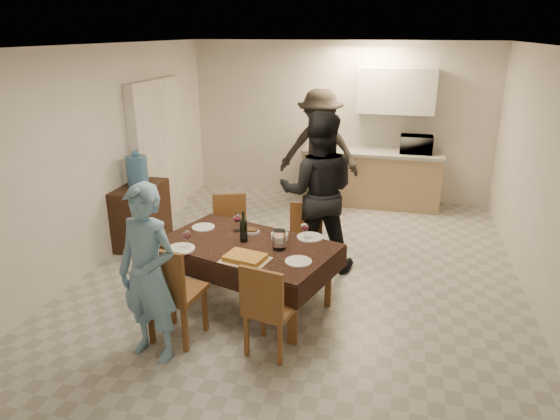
{
  "coord_description": "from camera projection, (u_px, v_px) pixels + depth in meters",
  "views": [
    {
      "loc": [
        1.01,
        -5.36,
        2.75
      ],
      "look_at": [
        -0.22,
        -0.3,
        0.86
      ],
      "focal_mm": 32.0,
      "sensor_mm": 36.0,
      "label": 1
    }
  ],
  "objects": [
    {
      "name": "stub_partition",
      "position": [
        159.0,
        152.0,
        7.33
      ],
      "size": [
        0.15,
        1.4,
        2.1
      ],
      "primitive_type": "cube",
      "color": "white",
      "rests_on": "floor"
    },
    {
      "name": "wall_left",
      "position": [
        107.0,
        154.0,
        6.17
      ],
      "size": [
        0.02,
        6.0,
        2.6
      ],
      "primitive_type": "cube",
      "color": "silver",
      "rests_on": "floor"
    },
    {
      "name": "ceiling",
      "position": [
        307.0,
        45.0,
        5.17
      ],
      "size": [
        5.0,
        6.0,
        0.02
      ],
      "primitive_type": "cube",
      "color": "white",
      "rests_on": "wall_back"
    },
    {
      "name": "water_pitcher",
      "position": [
        279.0,
        240.0,
        4.95
      ],
      "size": [
        0.13,
        0.13,
        0.2
      ],
      "primitive_type": "cylinder",
      "color": "white",
      "rests_on": "dining_table"
    },
    {
      "name": "kitchen_base_cabinet",
      "position": [
        371.0,
        179.0,
        8.23
      ],
      "size": [
        2.2,
        0.6,
        0.86
      ],
      "primitive_type": "cube",
      "color": "#A48062",
      "rests_on": "floor"
    },
    {
      "name": "upper_cabinet",
      "position": [
        396.0,
        91.0,
        7.8
      ],
      "size": [
        1.2,
        0.34,
        0.7
      ],
      "primitive_type": "cube",
      "color": "silver",
      "rests_on": "wall_back"
    },
    {
      "name": "wall_right",
      "position": [
        547.0,
        182.0,
        5.06
      ],
      "size": [
        0.02,
        6.0,
        2.6
      ],
      "primitive_type": "cube",
      "color": "silver",
      "rests_on": "floor"
    },
    {
      "name": "wall_back",
      "position": [
        339.0,
        122.0,
        8.35
      ],
      "size": [
        5.0,
        0.02,
        2.6
      ],
      "primitive_type": "cube",
      "color": "silver",
      "rests_on": "floor"
    },
    {
      "name": "chair_near_right",
      "position": [
        269.0,
        302.0,
        4.29
      ],
      "size": [
        0.48,
        0.48,
        0.48
      ],
      "rotation": [
        0.0,
        0.0,
        -0.2
      ],
      "color": "brown",
      "rests_on": "floor"
    },
    {
      "name": "plate_far_right",
      "position": [
        310.0,
        237.0,
        5.24
      ],
      "size": [
        0.28,
        0.28,
        0.02
      ],
      "primitive_type": "cylinder",
      "color": "white",
      "rests_on": "dining_table"
    },
    {
      "name": "wine_bottle",
      "position": [
        243.0,
        227.0,
        5.11
      ],
      "size": [
        0.08,
        0.08,
        0.32
      ],
      "primitive_type": null,
      "color": "black",
      "rests_on": "dining_table"
    },
    {
      "name": "plate_near_right",
      "position": [
        298.0,
        261.0,
        4.7
      ],
      "size": [
        0.25,
        0.25,
        0.01
      ],
      "primitive_type": "cylinder",
      "color": "white",
      "rests_on": "dining_table"
    },
    {
      "name": "water_jug",
      "position": [
        137.0,
        171.0,
        6.49
      ],
      "size": [
        0.27,
        0.27,
        0.4
      ],
      "primitive_type": "cylinder",
      "color": "#4880B7",
      "rests_on": "console"
    },
    {
      "name": "plate_near_left",
      "position": [
        180.0,
        249.0,
        4.96
      ],
      "size": [
        0.29,
        0.29,
        0.02
      ],
      "primitive_type": "cylinder",
      "color": "white",
      "rests_on": "dining_table"
    },
    {
      "name": "mushroom_dish",
      "position": [
        250.0,
        232.0,
        5.37
      ],
      "size": [
        0.18,
        0.18,
        0.03
      ],
      "primitive_type": "cylinder",
      "color": "white",
      "rests_on": "dining_table"
    },
    {
      "name": "wine_glass_b",
      "position": [
        305.0,
        231.0,
        5.18
      ],
      "size": [
        0.08,
        0.08,
        0.19
      ],
      "primitive_type": null,
      "color": "white",
      "rests_on": "dining_table"
    },
    {
      "name": "console",
      "position": [
        142.0,
        215.0,
        6.7
      ],
      "size": [
        0.44,
        0.88,
        0.81
      ],
      "primitive_type": "cube",
      "color": "#321B10",
      "rests_on": "floor"
    },
    {
      "name": "wine_glass_c",
      "position": [
        237.0,
        222.0,
        5.39
      ],
      "size": [
        0.09,
        0.09,
        0.21
      ],
      "primitive_type": null,
      "color": "white",
      "rests_on": "dining_table"
    },
    {
      "name": "microwave",
      "position": [
        416.0,
        144.0,
        7.86
      ],
      "size": [
        0.5,
        0.34,
        0.28
      ],
      "primitive_type": "imported",
      "rotation": [
        0.0,
        0.0,
        3.14
      ],
      "color": "silver",
      "rests_on": "kitchen_worktop"
    },
    {
      "name": "plate_far_left",
      "position": [
        203.0,
        227.0,
        5.51
      ],
      "size": [
        0.25,
        0.25,
        0.01
      ],
      "primitive_type": "cylinder",
      "color": "white",
      "rests_on": "dining_table"
    },
    {
      "name": "wine_glass_a",
      "position": [
        187.0,
        239.0,
        4.97
      ],
      "size": [
        0.09,
        0.09,
        0.19
      ],
      "primitive_type": null,
      "color": "white",
      "rests_on": "dining_table"
    },
    {
      "name": "wall_front",
      "position": [
        206.0,
        297.0,
        2.87
      ],
      "size": [
        5.0,
        0.02,
        2.6
      ],
      "primitive_type": "cube",
      "color": "silver",
      "rests_on": "floor"
    },
    {
      "name": "person_near",
      "position": [
        148.0,
        274.0,
        4.23
      ],
      "size": [
        0.65,
        0.49,
        1.59
      ],
      "primitive_type": "imported",
      "rotation": [
        0.0,
        0.0,
        -0.21
      ],
      "color": "#6693B8",
      "rests_on": "floor"
    },
    {
      "name": "floor",
      "position": [
        303.0,
        270.0,
        6.06
      ],
      "size": [
        5.0,
        6.0,
        0.02
      ],
      "primitive_type": "cube",
      "color": "#AAABA6",
      "rests_on": "ground"
    },
    {
      "name": "chair_near_left",
      "position": [
        171.0,
        285.0,
        4.47
      ],
      "size": [
        0.5,
        0.5,
        0.53
      ],
      "rotation": [
        0.0,
        0.0,
        -0.14
      ],
      "color": "brown",
      "rests_on": "floor"
    },
    {
      "name": "dining_table",
      "position": [
        247.0,
        246.0,
        5.12
      ],
      "size": [
        1.99,
        1.51,
        0.69
      ],
      "rotation": [
        0.0,
        0.0,
        -0.31
      ],
      "color": "black",
      "rests_on": "floor"
    },
    {
      "name": "chair_far_left",
      "position": [
        228.0,
        229.0,
        5.86
      ],
      "size": [
        0.51,
        0.52,
        0.48
      ],
      "rotation": [
        0.0,
        0.0,
        3.47
      ],
      "color": "brown",
      "rests_on": "floor"
    },
    {
      "name": "person_kitchen",
      "position": [
        319.0,
        151.0,
        7.81
      ],
      "size": [
        1.24,
        0.71,
        1.92
      ],
      "primitive_type": "imported",
      "color": "black",
      "rests_on": "floor"
    },
    {
      "name": "savoury_tart",
      "position": [
        245.0,
        258.0,
        4.73
      ],
      "size": [
        0.49,
        0.41,
        0.05
      ],
      "primitive_type": "cube",
      "rotation": [
        0.0,
        0.0,
        -0.21
      ],
      "color": "gold",
      "rests_on": "dining_table"
    },
    {
      "name": "salad_bowl",
      "position": [
        280.0,
        236.0,
        5.19
      ],
      "size": [
        0.18,
        0.18,
        0.07
      ],
      "primitive_type": "cylinder",
      "color": "white",
      "rests_on": "dining_table"
    },
    {
      "name": "kitchen_worktop",
      "position": [
        373.0,
        152.0,
        8.07
      ],
      "size": [
        2.24,
        0.64,
        0.05
      ],
      "primitive_type": "cube",
      "color": "#9D9C98",
      "rests_on": "kitchen_base_cabinet"
    },
    {
      "name": "chair_far_right",
      "position": [
        303.0,
        238.0,
        5.67
      ],
      "size": [
        0.41,
        0.41,
        0.46
      ],
      "rotation": [
        0.0,
        0.0,
        3.19
      ],
      "color": "brown",
      "rests_on": "floor"
    },
    {
      "name": "person_far",
      "position": [
        318.0,
        192.0,
        5.85
      ],
      "size": [
        1.01,
        0.84,
        1.9
      ],
      "primitive_type": "imported",
      "rotation": [
        0.0,
        0.0,
        3.27
      ],
      "color": "black",
      "rests_on": "floor"
    }
  ]
}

